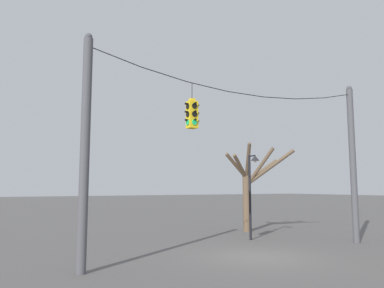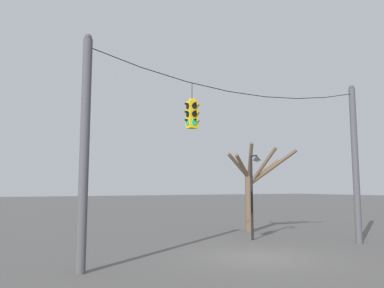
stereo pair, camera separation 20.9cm
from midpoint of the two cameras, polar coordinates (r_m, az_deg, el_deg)
The scene contains 7 objects.
ground_plane at distance 14.72m, azimuth 9.41°, elevation -16.63°, with size 200.00×200.00×0.00m, color #565451.
utility_pole_left at distance 12.12m, azimuth -16.49°, elevation -0.82°, with size 0.30×0.30×7.53m.
utility_pole_right at distance 19.43m, azimuth 23.02°, elevation -2.64°, with size 0.30×0.30×7.53m.
span_wire at distance 15.38m, azimuth 7.85°, elevation 8.48°, with size 12.70×0.03×0.82m.
traffic_light_near_left_pole at distance 13.72m, azimuth -0.44°, elevation 4.55°, with size 0.58×0.58×1.69m.
street_lamp at distance 18.90m, azimuth 8.85°, elevation -5.33°, with size 0.41×0.72×4.20m.
bare_tree at distance 22.33m, azimuth 8.60°, elevation -6.25°, with size 3.47×2.63×5.10m.
Camera 1 is at (-9.18, -11.24, 2.59)m, focal length 35.00 mm.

